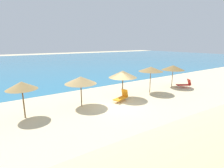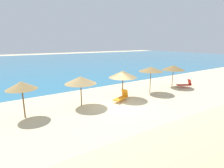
{
  "view_description": "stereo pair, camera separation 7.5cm",
  "coord_description": "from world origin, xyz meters",
  "px_view_note": "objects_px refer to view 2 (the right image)",
  "views": [
    {
      "loc": [
        -8.44,
        -11.27,
        5.14
      ],
      "look_at": [
        0.48,
        1.64,
        1.46
      ],
      "focal_mm": 28.37,
      "sensor_mm": 36.0,
      "label": 1
    },
    {
      "loc": [
        -8.38,
        -11.31,
        5.14
      ],
      "look_at": [
        0.48,
        1.64,
        1.46
      ],
      "focal_mm": 28.37,
      "sensor_mm": 36.0,
      "label": 2
    }
  ],
  "objects_px": {
    "beach_umbrella_5": "(173,68)",
    "lounge_chair_1": "(122,97)",
    "lounge_chair_2": "(185,84)",
    "beach_umbrella_2": "(81,80)",
    "beach_umbrella_1": "(21,86)",
    "beach_umbrella_4": "(151,69)",
    "beach_umbrella_3": "(123,74)"
  },
  "relations": [
    {
      "from": "beach_umbrella_1",
      "to": "beach_umbrella_4",
      "type": "relative_size",
      "value": 0.95
    },
    {
      "from": "beach_umbrella_1",
      "to": "lounge_chair_1",
      "type": "height_order",
      "value": "beach_umbrella_1"
    },
    {
      "from": "beach_umbrella_4",
      "to": "beach_umbrella_5",
      "type": "bearing_deg",
      "value": 4.02
    },
    {
      "from": "beach_umbrella_3",
      "to": "beach_umbrella_2",
      "type": "bearing_deg",
      "value": 176.28
    },
    {
      "from": "beach_umbrella_5",
      "to": "lounge_chair_1",
      "type": "relative_size",
      "value": 1.58
    },
    {
      "from": "beach_umbrella_2",
      "to": "beach_umbrella_3",
      "type": "distance_m",
      "value": 4.09
    },
    {
      "from": "lounge_chair_1",
      "to": "lounge_chair_2",
      "type": "distance_m",
      "value": 9.09
    },
    {
      "from": "beach_umbrella_3",
      "to": "beach_umbrella_5",
      "type": "bearing_deg",
      "value": 1.34
    },
    {
      "from": "lounge_chair_1",
      "to": "beach_umbrella_3",
      "type": "bearing_deg",
      "value": -60.36
    },
    {
      "from": "beach_umbrella_1",
      "to": "beach_umbrella_5",
      "type": "bearing_deg",
      "value": -0.75
    },
    {
      "from": "beach_umbrella_2",
      "to": "lounge_chair_1",
      "type": "height_order",
      "value": "beach_umbrella_2"
    },
    {
      "from": "beach_umbrella_1",
      "to": "lounge_chair_2",
      "type": "relative_size",
      "value": 1.54
    },
    {
      "from": "beach_umbrella_3",
      "to": "beach_umbrella_5",
      "type": "relative_size",
      "value": 1.02
    },
    {
      "from": "beach_umbrella_4",
      "to": "lounge_chair_2",
      "type": "xyz_separation_m",
      "value": [
        4.99,
        -0.78,
        -2.09
      ]
    },
    {
      "from": "beach_umbrella_2",
      "to": "beach_umbrella_4",
      "type": "relative_size",
      "value": 0.93
    },
    {
      "from": "beach_umbrella_5",
      "to": "beach_umbrella_1",
      "type": "bearing_deg",
      "value": 179.25
    },
    {
      "from": "beach_umbrella_1",
      "to": "beach_umbrella_3",
      "type": "relative_size",
      "value": 0.99
    },
    {
      "from": "beach_umbrella_1",
      "to": "beach_umbrella_5",
      "type": "distance_m",
      "value": 15.89
    },
    {
      "from": "lounge_chair_1",
      "to": "lounge_chair_2",
      "type": "bearing_deg",
      "value": -108.98
    },
    {
      "from": "beach_umbrella_2",
      "to": "lounge_chair_1",
      "type": "bearing_deg",
      "value": -13.43
    },
    {
      "from": "lounge_chair_2",
      "to": "beach_umbrella_2",
      "type": "bearing_deg",
      "value": 115.32
    },
    {
      "from": "beach_umbrella_2",
      "to": "beach_umbrella_3",
      "type": "xyz_separation_m",
      "value": [
        4.08,
        -0.27,
        0.12
      ]
    },
    {
      "from": "beach_umbrella_1",
      "to": "beach_umbrella_5",
      "type": "relative_size",
      "value": 1.01
    },
    {
      "from": "beach_umbrella_4",
      "to": "lounge_chair_2",
      "type": "height_order",
      "value": "beach_umbrella_4"
    },
    {
      "from": "beach_umbrella_1",
      "to": "lounge_chair_1",
      "type": "relative_size",
      "value": 1.59
    },
    {
      "from": "beach_umbrella_4",
      "to": "beach_umbrella_2",
      "type": "bearing_deg",
      "value": 177.23
    },
    {
      "from": "beach_umbrella_2",
      "to": "beach_umbrella_3",
      "type": "relative_size",
      "value": 0.97
    },
    {
      "from": "beach_umbrella_5",
      "to": "beach_umbrella_2",
      "type": "bearing_deg",
      "value": 179.56
    },
    {
      "from": "beach_umbrella_1",
      "to": "beach_umbrella_2",
      "type": "xyz_separation_m",
      "value": [
        4.26,
        -0.12,
        -0.11
      ]
    },
    {
      "from": "beach_umbrella_1",
      "to": "lounge_chair_1",
      "type": "xyz_separation_m",
      "value": [
        7.8,
        -0.97,
        -1.93
      ]
    },
    {
      "from": "beach_umbrella_1",
      "to": "beach_umbrella_3",
      "type": "xyz_separation_m",
      "value": [
        8.34,
        -0.39,
        0.0
      ]
    },
    {
      "from": "beach_umbrella_1",
      "to": "beach_umbrella_4",
      "type": "xyz_separation_m",
      "value": [
        11.89,
        -0.49,
        0.18
      ]
    }
  ]
}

